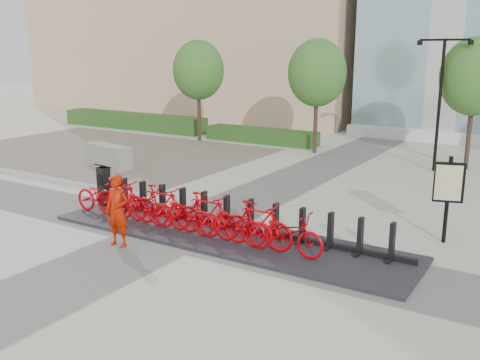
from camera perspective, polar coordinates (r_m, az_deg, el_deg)
The scene contains 24 objects.
ground at distance 13.97m, azimuth -6.78°, elevation -5.51°, with size 120.00×120.00×0.00m, color #B0B19D.
gravel_patch at distance 25.57m, azimuth -14.61°, elevation 2.94°, with size 14.00×14.00×0.00m, color #6A6655.
curb at distance 22.44m, azimuth -24.02°, elevation 0.91°, with size 14.00×0.25×0.15m, color #9A9A9A.
hedge_a at distance 32.85m, azimuth -11.32°, elevation 6.20°, with size 10.00×1.40×0.90m, color #2A581F.
hedge_b at distance 27.30m, azimuth 2.27°, elevation 4.76°, with size 6.00×1.20×0.70m, color #2A581F.
tree_0 at distance 27.62m, azimuth -4.46°, elevation 11.59°, with size 2.60×2.60×5.10m.
tree_1 at distance 24.35m, azimuth 8.22°, elevation 11.22°, with size 2.60×2.60×5.10m.
tree_2 at distance 22.53m, azimuth 23.76°, elevation 10.04°, with size 2.60×2.60×5.10m.
streetlamp at distance 21.74m, azimuth 20.61°, elevation 9.02°, with size 2.00×0.20×5.00m.
dock_pad at distance 13.46m, azimuth -1.62°, elevation -5.99°, with size 9.60×2.40×0.08m, color #25242A.
dock_rail_posts at distance 13.66m, azimuth -0.32°, elevation -3.63°, with size 8.02×0.50×0.85m, color black, non-canonical shape.
bike_0 at distance 15.47m, azimuth -14.52°, elevation -1.73°, with size 0.66×1.90×1.00m, color #AE0007.
bike_1 at distance 14.95m, azimuth -12.62°, elevation -1.93°, with size 0.52×1.84×1.11m, color #AE0007.
bike_2 at distance 14.49m, azimuth -10.56°, elevation -2.56°, with size 0.66×1.90×1.00m, color #AE0007.
bike_3 at distance 14.01m, azimuth -8.39°, elevation -2.79°, with size 0.52×1.84×1.11m, color #AE0007.
bike_4 at distance 13.59m, azimuth -6.05°, elevation -3.48°, with size 0.66×1.90×1.00m, color #AE0007.
bike_5 at distance 13.16m, azimuth -3.57°, elevation -3.76°, with size 0.52×1.84×1.11m, color #AE0007.
bike_6 at distance 12.79m, azimuth -0.93°, elevation -4.51°, with size 0.66×1.90×1.00m, color #AE0007.
bike_7 at distance 12.42m, azimuth 1.88°, elevation -4.81°, with size 0.52×1.84×1.11m, color #AE0007.
bike_8 at distance 12.11m, azimuth 4.84°, elevation -5.61°, with size 0.66×1.90×1.00m, color #AE0007.
kiosk at distance 16.32m, azimuth -14.32°, elevation -0.53°, with size 0.42×0.37×1.26m.
worker_red at distance 13.00m, azimuth -12.96°, elevation -3.21°, with size 0.64×0.42×1.74m, color #A61601.
jersey_barrier at distance 22.02m, azimuth -13.87°, elevation 2.49°, with size 2.35×0.64×0.91m, color #999993.
map_sign at distance 13.67m, azimuth 21.35°, elevation -0.62°, with size 0.70×0.31×2.14m.
Camera 1 is at (8.31, -10.27, 4.56)m, focal length 40.00 mm.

